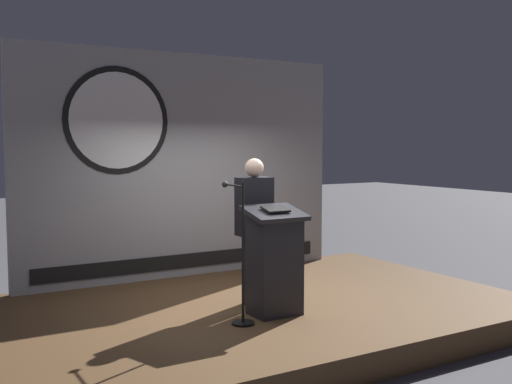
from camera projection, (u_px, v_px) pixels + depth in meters
ground_plane at (251, 329)px, 7.17m from camera, size 40.00×40.00×0.00m
stage_platform at (251, 316)px, 7.16m from camera, size 6.40×4.00×0.30m
banner_display at (183, 165)px, 8.58m from camera, size 4.79×0.12×3.15m
podium at (275, 262)px, 6.67m from camera, size 0.64×0.50×1.21m
speaker_person at (254, 230)px, 7.07m from camera, size 0.40×0.26×1.72m
microphone_stand at (240, 273)px, 6.35m from camera, size 0.24×0.55×1.50m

